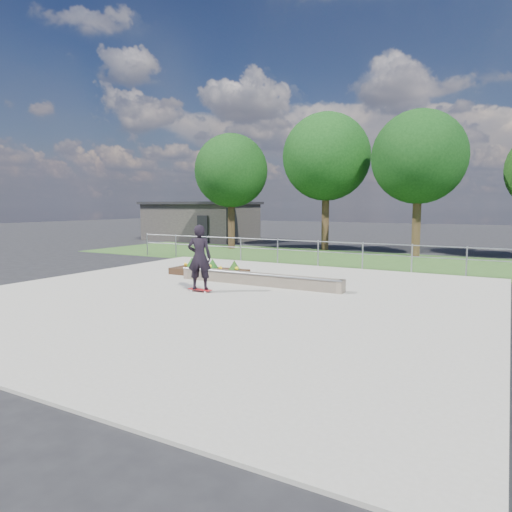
{
  "coord_description": "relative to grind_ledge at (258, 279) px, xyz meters",
  "views": [
    {
      "loc": [
        7.38,
        -11.36,
        2.75
      ],
      "look_at": [
        0.2,
        1.5,
        1.1
      ],
      "focal_mm": 32.0,
      "sensor_mm": 36.0,
      "label": 1
    }
  ],
  "objects": [
    {
      "name": "fence",
      "position": [
        -0.03,
        5.56,
        0.51
      ],
      "size": [
        20.06,
        0.06,
        1.2
      ],
      "color": "gray",
      "rests_on": "ground"
    },
    {
      "name": "planter_bed",
      "position": [
        -2.71,
        1.04,
        -0.02
      ],
      "size": [
        3.0,
        1.2,
        0.61
      ],
      "color": "black",
      "rests_on": "concrete_slab"
    },
    {
      "name": "tree_mid_left",
      "position": [
        -2.53,
        13.06,
        5.34
      ],
      "size": [
        5.25,
        5.25,
        8.25
      ],
      "color": "#382516",
      "rests_on": "ground"
    },
    {
      "name": "tree_far_left",
      "position": [
        -8.03,
        11.06,
        4.59
      ],
      "size": [
        4.55,
        4.55,
        7.15
      ],
      "color": "#312013",
      "rests_on": "ground"
    },
    {
      "name": "building",
      "position": [
        -14.02,
        16.05,
        1.25
      ],
      "size": [
        8.4,
        5.4,
        3.0
      ],
      "color": "#2E2C29",
      "rests_on": "ground"
    },
    {
      "name": "tree_mid_right",
      "position": [
        2.97,
        12.06,
        4.97
      ],
      "size": [
        4.9,
        4.9,
        7.7
      ],
      "color": "#372716",
      "rests_on": "ground"
    },
    {
      "name": "skateboarder",
      "position": [
        -1.0,
        -1.94,
        0.88
      ],
      "size": [
        0.86,
        0.73,
        2.09
      ],
      "color": "silver",
      "rests_on": "concrete_slab"
    },
    {
      "name": "grass_verge",
      "position": [
        -0.03,
        9.06,
        -0.25
      ],
      "size": [
        30.0,
        8.0,
        0.02
      ],
      "primitive_type": "cube",
      "color": "#2A4B1E",
      "rests_on": "ground"
    },
    {
      "name": "concrete_slab",
      "position": [
        -0.03,
        -1.94,
        -0.23
      ],
      "size": [
        15.0,
        15.0,
        0.06
      ],
      "primitive_type": "cube",
      "color": "gray",
      "rests_on": "ground"
    },
    {
      "name": "ground",
      "position": [
        -0.03,
        -1.94,
        -0.26
      ],
      "size": [
        120.0,
        120.0,
        0.0
      ],
      "primitive_type": "plane",
      "color": "black",
      "rests_on": "ground"
    },
    {
      "name": "grind_ledge",
      "position": [
        0.0,
        0.0,
        0.0
      ],
      "size": [
        6.0,
        0.44,
        0.43
      ],
      "color": "brown",
      "rests_on": "concrete_slab"
    }
  ]
}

